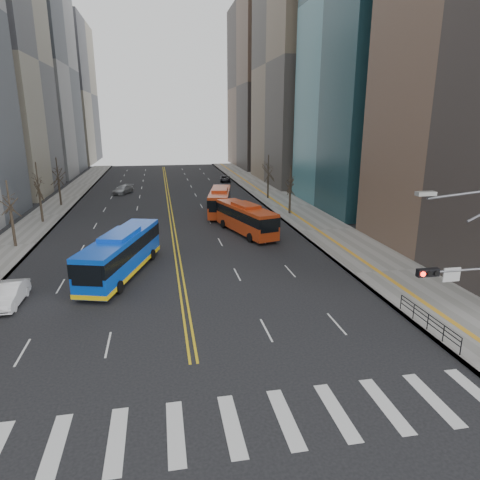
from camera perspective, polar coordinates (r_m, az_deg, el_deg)
The scene contains 16 objects.
ground at distance 19.65m, azimuth -4.83°, elevation -23.79°, with size 220.00×220.00×0.00m, color black.
sidewalk_right at distance 64.20m, azimuth 6.57°, elevation 4.49°, with size 7.00×130.00×0.15m, color gray.
sidewalk_left at distance 63.23m, azimuth -24.40°, elevation 3.01°, with size 5.00×130.00×0.15m, color gray.
crosswalk at distance 19.64m, azimuth -4.83°, elevation -23.78°, with size 26.70×4.00×0.01m.
centerline at distance 71.22m, azimuth -9.52°, elevation 5.44°, with size 0.55×100.00×0.01m.
office_towers at distance 84.41m, azimuth -10.49°, elevation 23.29°, with size 83.00×134.00×58.00m.
signal_mast at distance 24.05m, azimuth 29.07°, elevation -4.83°, with size 5.37×0.37×9.39m.
pedestrian_railing at distance 28.73m, azimuth 23.78°, elevation -9.64°, with size 0.06×6.06×1.02m.
street_trees at distance 50.58m, azimuth -17.34°, elevation 6.38°, with size 35.20×47.20×7.60m.
blue_bus at distance 36.67m, azimuth -15.55°, elevation -1.62°, with size 6.23×12.78×3.64m.
red_bus_near at distance 48.22m, azimuth 0.76°, elevation 3.09°, with size 5.33×11.13×3.45m.
red_bus_far at distance 58.59m, azimuth -2.69°, elevation 5.38°, with size 4.73×11.40×3.53m.
car_white at distance 34.04m, azimuth -28.43°, elevation -6.41°, with size 1.61×4.61×1.52m, color silver.
car_dark_mid at distance 51.98m, azimuth 1.55°, elevation 2.60°, with size 1.58×3.93×1.34m, color black.
car_silver at distance 77.80m, azimuth -15.34°, elevation 6.49°, with size 2.04×5.01×1.45m, color #9D9EA3.
car_dark_far at distance 90.21m, azimuth -1.99°, elevation 8.17°, with size 2.01×4.37×1.21m, color black.
Camera 1 is at (-1.31, -15.11, 12.49)m, focal length 32.00 mm.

